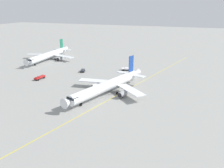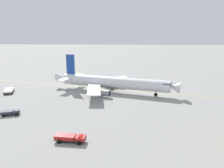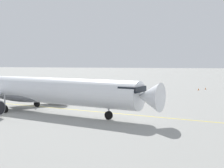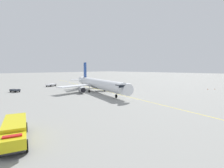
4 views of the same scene
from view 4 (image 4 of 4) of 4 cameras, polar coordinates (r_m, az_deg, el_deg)
ground_plane at (r=66.18m, az=-9.11°, el=-3.03°), size 600.00×600.00×0.00m
airliner_main at (r=68.31m, az=-4.48°, el=-0.08°), size 29.85×41.85×11.94m
fire_tender_truck at (r=26.43m, az=-29.01°, el=-12.83°), size 5.81×10.65×2.50m
pushback_tug_truck at (r=95.38m, az=-19.07°, el=-0.24°), size 5.68×4.11×1.30m
baggage_truck_truck at (r=78.43m, az=-28.92°, el=-1.80°), size 3.06×4.55×1.22m
taxiway_centreline at (r=73.87m, az=-3.10°, el=-2.11°), size 38.99×147.99×0.01m
safety_cone_near at (r=86.95m, az=28.62°, el=-1.45°), size 0.36×0.36×0.55m
safety_cone_mid at (r=89.18m, az=30.37°, el=-1.38°), size 0.36×0.36×0.55m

